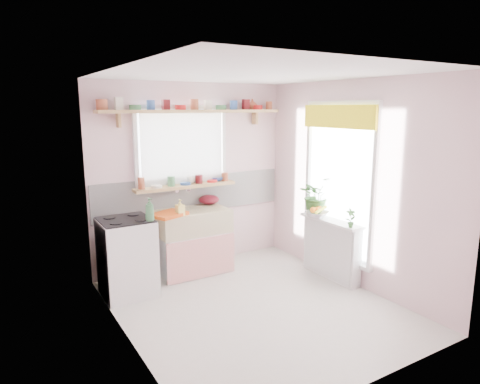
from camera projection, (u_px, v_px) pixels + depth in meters
room at (262, 170)px, 5.53m from camera, size 3.20×3.20×3.20m
sink_unit at (193, 241)px, 5.66m from camera, size 0.95×0.65×1.11m
cooker at (127, 257)px, 4.97m from camera, size 0.58×0.58×0.93m
radiator_ledge at (331, 248)px, 5.49m from camera, size 0.22×0.95×0.78m
windowsill at (186, 186)px, 5.68m from camera, size 1.40×0.22×0.04m
pine_shelf at (195, 111)px, 5.56m from camera, size 2.52×0.24×0.04m
shelf_crockery at (193, 105)px, 5.54m from camera, size 2.47×0.11×0.12m
sill_crockery at (184, 181)px, 5.66m from camera, size 1.35×0.11×0.12m
dish_tray at (169, 214)px, 5.28m from camera, size 0.50×0.44×0.04m
colander at (209, 200)px, 5.93m from camera, size 0.37×0.37×0.13m
jade_plant at (316, 195)px, 5.68m from camera, size 0.53×0.49×0.50m
fruit_bowl at (317, 214)px, 5.53m from camera, size 0.39×0.39×0.07m
herb_pot at (351, 218)px, 5.02m from camera, size 0.14×0.11×0.23m
soap_bottle_sink at (180, 208)px, 5.28m from camera, size 0.10×0.10×0.21m
sill_cup at (190, 180)px, 5.77m from camera, size 0.15×0.15×0.10m
sill_bowl at (217, 179)px, 5.99m from camera, size 0.21×0.21×0.06m
shelf_vase at (252, 104)px, 6.07m from camera, size 0.14×0.14×0.15m
cooker_bottle at (150, 209)px, 4.79m from camera, size 0.13×0.13×0.26m
fruit at (317, 210)px, 5.53m from camera, size 0.20×0.14×0.10m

